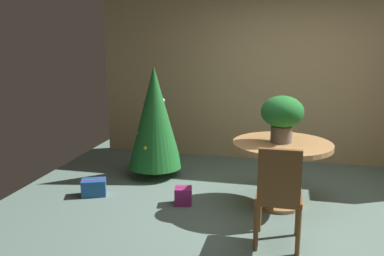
% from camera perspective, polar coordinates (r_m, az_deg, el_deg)
% --- Properties ---
extents(ground_plane, '(6.60, 6.60, 0.00)m').
position_cam_1_polar(ground_plane, '(4.54, 13.46, -12.18)').
color(ground_plane, slate).
extents(back_wall_panel, '(6.00, 0.10, 2.60)m').
position_cam_1_polar(back_wall_panel, '(6.36, 14.09, 6.98)').
color(back_wall_panel, tan).
rests_on(back_wall_panel, ground_plane).
extents(round_dining_table, '(1.09, 1.09, 0.73)m').
position_cam_1_polar(round_dining_table, '(4.71, 12.19, -4.57)').
color(round_dining_table, '#B27F4C').
rests_on(round_dining_table, ground_plane).
extents(flower_vase, '(0.46, 0.46, 0.51)m').
position_cam_1_polar(flower_vase, '(4.59, 12.29, 1.86)').
color(flower_vase, '#665B51').
rests_on(flower_vase, round_dining_table).
extents(wooden_chair_near, '(0.41, 0.43, 0.95)m').
position_cam_1_polar(wooden_chair_near, '(3.78, 11.85, -8.65)').
color(wooden_chair_near, brown).
rests_on(wooden_chair_near, ground_plane).
extents(holiday_tree, '(0.73, 0.73, 1.50)m').
position_cam_1_polar(holiday_tree, '(5.54, -5.16, 1.47)').
color(holiday_tree, brown).
rests_on(holiday_tree, ground_plane).
extents(gift_box_blue, '(0.34, 0.29, 0.20)m').
position_cam_1_polar(gift_box_blue, '(5.16, -13.35, -7.95)').
color(gift_box_blue, '#1E569E').
rests_on(gift_box_blue, ground_plane).
extents(gift_box_purple, '(0.22, 0.21, 0.20)m').
position_cam_1_polar(gift_box_purple, '(4.77, -1.21, -9.31)').
color(gift_box_purple, '#9E287A').
rests_on(gift_box_purple, ground_plane).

